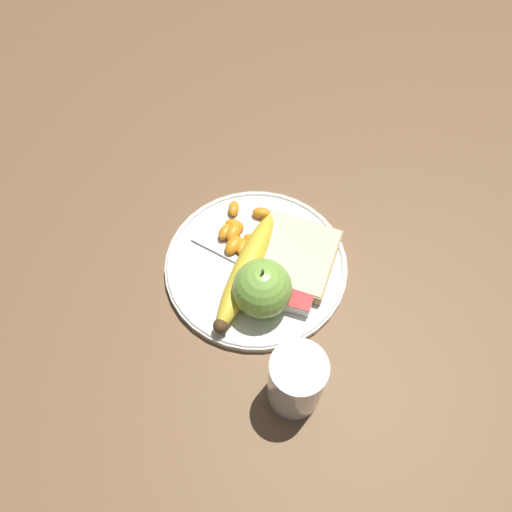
{
  "coord_description": "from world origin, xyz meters",
  "views": [
    {
      "loc": [
        -0.35,
        -0.11,
        0.64
      ],
      "look_at": [
        0.0,
        0.0,
        0.03
      ],
      "focal_mm": 35.0,
      "sensor_mm": 36.0,
      "label": 1
    }
  ],
  "objects_px": {
    "apple": "(262,288)",
    "bread_slice": "(294,256)",
    "jam_packet": "(300,296)",
    "plate": "(256,264)",
    "banana": "(246,270)",
    "fork": "(250,268)",
    "juice_glass": "(296,382)"
  },
  "relations": [
    {
      "from": "juice_glass",
      "to": "bread_slice",
      "type": "xyz_separation_m",
      "value": [
        0.19,
        0.05,
        -0.03
      ]
    },
    {
      "from": "juice_glass",
      "to": "jam_packet",
      "type": "xyz_separation_m",
      "value": [
        0.13,
        0.03,
        -0.03
      ]
    },
    {
      "from": "plate",
      "to": "juice_glass",
      "type": "bearing_deg",
      "value": -148.0
    },
    {
      "from": "apple",
      "to": "fork",
      "type": "xyz_separation_m",
      "value": [
        0.05,
        0.03,
        -0.04
      ]
    },
    {
      "from": "apple",
      "to": "jam_packet",
      "type": "bearing_deg",
      "value": -69.0
    },
    {
      "from": "juice_glass",
      "to": "bread_slice",
      "type": "distance_m",
      "value": 0.2
    },
    {
      "from": "banana",
      "to": "fork",
      "type": "height_order",
      "value": "banana"
    },
    {
      "from": "juice_glass",
      "to": "fork",
      "type": "distance_m",
      "value": 0.19
    },
    {
      "from": "banana",
      "to": "fork",
      "type": "xyz_separation_m",
      "value": [
        0.01,
        -0.0,
        -0.02
      ]
    },
    {
      "from": "banana",
      "to": "jam_packet",
      "type": "xyz_separation_m",
      "value": [
        -0.01,
        -0.08,
        -0.01
      ]
    },
    {
      "from": "apple",
      "to": "bread_slice",
      "type": "relative_size",
      "value": 0.72
    },
    {
      "from": "apple",
      "to": "jam_packet",
      "type": "distance_m",
      "value": 0.06
    },
    {
      "from": "plate",
      "to": "bread_slice",
      "type": "bearing_deg",
      "value": -66.48
    },
    {
      "from": "plate",
      "to": "bread_slice",
      "type": "height_order",
      "value": "bread_slice"
    },
    {
      "from": "plate",
      "to": "banana",
      "type": "distance_m",
      "value": 0.03
    },
    {
      "from": "apple",
      "to": "bread_slice",
      "type": "distance_m",
      "value": 0.09
    },
    {
      "from": "fork",
      "to": "jam_packet",
      "type": "xyz_separation_m",
      "value": [
        -0.03,
        -0.08,
        0.01
      ]
    },
    {
      "from": "plate",
      "to": "fork",
      "type": "height_order",
      "value": "fork"
    },
    {
      "from": "juice_glass",
      "to": "banana",
      "type": "distance_m",
      "value": 0.18
    },
    {
      "from": "banana",
      "to": "fork",
      "type": "bearing_deg",
      "value": -6.89
    },
    {
      "from": "banana",
      "to": "juice_glass",
      "type": "bearing_deg",
      "value": -141.7
    },
    {
      "from": "apple",
      "to": "jam_packet",
      "type": "relative_size",
      "value": 1.9
    },
    {
      "from": "apple",
      "to": "banana",
      "type": "relative_size",
      "value": 0.44
    },
    {
      "from": "plate",
      "to": "juice_glass",
      "type": "xyz_separation_m",
      "value": [
        -0.16,
        -0.1,
        0.04
      ]
    },
    {
      "from": "apple",
      "to": "bread_slice",
      "type": "xyz_separation_m",
      "value": [
        0.08,
        -0.02,
        -0.03
      ]
    },
    {
      "from": "juice_glass",
      "to": "apple",
      "type": "height_order",
      "value": "juice_glass"
    },
    {
      "from": "juice_glass",
      "to": "banana",
      "type": "relative_size",
      "value": 0.52
    },
    {
      "from": "jam_packet",
      "to": "plate",
      "type": "bearing_deg",
      "value": 62.97
    },
    {
      "from": "plate",
      "to": "juice_glass",
      "type": "distance_m",
      "value": 0.2
    },
    {
      "from": "bread_slice",
      "to": "jam_packet",
      "type": "height_order",
      "value": "same"
    },
    {
      "from": "banana",
      "to": "bread_slice",
      "type": "xyz_separation_m",
      "value": [
        0.05,
        -0.06,
        -0.01
      ]
    },
    {
      "from": "apple",
      "to": "fork",
      "type": "bearing_deg",
      "value": 34.86
    }
  ]
}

